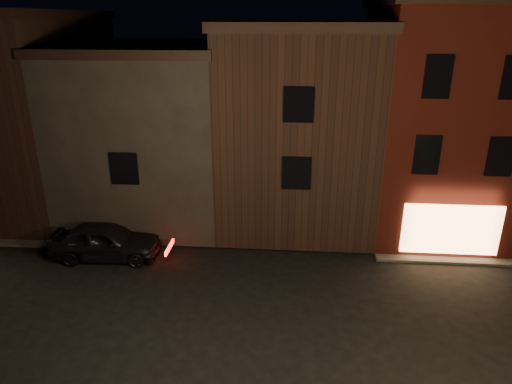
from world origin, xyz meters
TOP-DOWN VIEW (x-y plane):
  - ground at (0.00, 0.00)m, footprint 120.00×120.00m
  - sidewalk_far_left at (-20.00, 20.00)m, footprint 30.00×30.00m
  - corner_building at (8.00, 9.47)m, footprint 6.50×8.50m
  - row_building_a at (1.50, 10.50)m, footprint 7.30×10.30m
  - row_building_b at (-5.75, 10.50)m, footprint 7.80×10.30m
  - row_building_c at (-13.00, 10.50)m, footprint 7.30×10.30m
  - parked_car_a at (-6.50, 4.45)m, footprint 4.68×2.02m

SIDE VIEW (x-z plane):
  - ground at x=0.00m, z-range 0.00..0.00m
  - sidewalk_far_left at x=-20.00m, z-range 0.00..0.12m
  - parked_car_a at x=-6.50m, z-range 0.00..1.57m
  - row_building_b at x=-5.75m, z-range 0.13..8.53m
  - row_building_a at x=1.50m, z-range 0.13..9.53m
  - row_building_c at x=-13.00m, z-range 0.13..10.03m
  - corner_building at x=8.00m, z-range 0.15..10.65m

